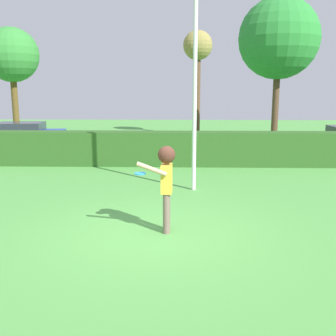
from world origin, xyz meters
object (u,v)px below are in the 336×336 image
person (166,177)px  birch_tree (198,51)px  lamppost (195,81)px  frisbee (140,174)px  parked_car_blue (21,134)px  maple_tree (12,56)px  willow_tree (279,39)px

person → birch_tree: bearing=85.6°
birch_tree → lamppost: bearing=-92.7°
person → lamppost: lamppost is taller
person → frisbee: size_ratio=7.44×
birch_tree → parked_car_blue: bearing=-148.8°
person → frisbee: 0.62m
frisbee → maple_tree: size_ratio=0.04×
person → maple_tree: bearing=120.7°
person → maple_tree: (-9.50, 15.97, 3.61)m
maple_tree → parked_car_blue: bearing=-65.8°
lamppost → willow_tree: 9.54m
lamppost → parked_car_blue: 12.04m
lamppost → parked_car_blue: lamppost is taller
person → birch_tree: size_ratio=0.28×
willow_tree → frisbee: bearing=-115.2°
willow_tree → person: bearing=-112.4°
lamppost → maple_tree: maple_tree is taller
frisbee → lamppost: lamppost is taller
lamppost → parked_car_blue: (-8.34, 8.33, -2.43)m
person → lamppost: bearing=79.0°
person → maple_tree: maple_tree is taller
willow_tree → maple_tree: (-14.39, 4.12, -0.42)m
person → maple_tree: size_ratio=0.28×
lamppost → birch_tree: (0.66, 13.79, 2.00)m
frisbee → birch_tree: birch_tree is taller
willow_tree → birch_tree: size_ratio=1.12×
frisbee → parked_car_blue: size_ratio=0.06×
frisbee → lamppost: bearing=69.2°
lamppost → willow_tree: (4.20, 8.31, 2.06)m
parked_car_blue → person: bearing=-57.2°
lamppost → willow_tree: willow_tree is taller
frisbee → parked_car_blue: bearing=121.5°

